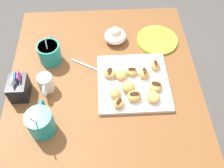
# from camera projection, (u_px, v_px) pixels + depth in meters

# --- Properties ---
(ground_plane) EXTENTS (8.00, 8.00, 0.00)m
(ground_plane) POSITION_uv_depth(u_px,v_px,m) (107.00, 155.00, 1.64)
(ground_plane) COLOR #514C47
(dining_table) EXTENTS (0.99, 0.78, 0.75)m
(dining_table) POSITION_uv_depth(u_px,v_px,m) (104.00, 107.00, 1.14)
(dining_table) COLOR brown
(dining_table) RESTS_ON ground_plane
(pastry_plate_square) EXTENTS (0.29, 0.29, 0.02)m
(pastry_plate_square) POSITION_uv_depth(u_px,v_px,m) (132.00, 82.00, 1.03)
(pastry_plate_square) COLOR white
(pastry_plate_square) RESTS_ON dining_table
(coffee_mug_teal_left) EXTENTS (0.13, 0.09, 0.15)m
(coffee_mug_teal_left) POSITION_uv_depth(u_px,v_px,m) (39.00, 122.00, 0.88)
(coffee_mug_teal_left) COLOR teal
(coffee_mug_teal_left) RESTS_ON dining_table
(coffee_mug_teal_right) EXTENTS (0.13, 0.09, 0.13)m
(coffee_mug_teal_right) POSITION_uv_depth(u_px,v_px,m) (48.00, 52.00, 1.08)
(coffee_mug_teal_right) COLOR teal
(coffee_mug_teal_right) RESTS_ON dining_table
(cream_pitcher_white) EXTENTS (0.10, 0.06, 0.07)m
(cream_pitcher_white) POSITION_uv_depth(u_px,v_px,m) (44.00, 83.00, 1.00)
(cream_pitcher_white) COLOR white
(cream_pitcher_white) RESTS_ON dining_table
(sugar_caddy) EXTENTS (0.09, 0.07, 0.11)m
(sugar_caddy) POSITION_uv_depth(u_px,v_px,m) (18.00, 88.00, 0.98)
(sugar_caddy) COLOR black
(sugar_caddy) RESTS_ON dining_table
(ice_cream_bowl) EXTENTS (0.10, 0.10, 0.07)m
(ice_cream_bowl) POSITION_uv_depth(u_px,v_px,m) (114.00, 35.00, 1.16)
(ice_cream_bowl) COLOR white
(ice_cream_bowl) RESTS_ON dining_table
(saucer_lime_left) EXTENTS (0.19, 0.19, 0.01)m
(saucer_lime_left) POSITION_uv_depth(u_px,v_px,m) (156.00, 40.00, 1.18)
(saucer_lime_left) COLOR #9EC633
(saucer_lime_left) RESTS_ON dining_table
(loose_spoon_near_saucer) EXTENTS (0.09, 0.14, 0.01)m
(loose_spoon_near_saucer) POSITION_uv_depth(u_px,v_px,m) (90.00, 68.00, 1.09)
(loose_spoon_near_saucer) COLOR silver
(loose_spoon_near_saucer) RESTS_ON dining_table
(beignet_0) EXTENTS (0.06, 0.05, 0.03)m
(beignet_0) POSITION_uv_depth(u_px,v_px,m) (143.00, 73.00, 1.03)
(beignet_0) COLOR #DBA351
(beignet_0) RESTS_ON pastry_plate_square
(chocolate_drizzle_0) EXTENTS (0.03, 0.02, 0.00)m
(chocolate_drizzle_0) POSITION_uv_depth(u_px,v_px,m) (143.00, 71.00, 1.02)
(chocolate_drizzle_0) COLOR #381E11
(chocolate_drizzle_0) RESTS_ON beignet_0
(beignet_1) EXTENTS (0.06, 0.06, 0.03)m
(beignet_1) POSITION_uv_depth(u_px,v_px,m) (120.00, 75.00, 1.03)
(beignet_1) COLOR #DBA351
(beignet_1) RESTS_ON pastry_plate_square
(beignet_2) EXTENTS (0.05, 0.04, 0.03)m
(beignet_2) POSITION_uv_depth(u_px,v_px,m) (154.00, 65.00, 1.06)
(beignet_2) COLOR #DBA351
(beignet_2) RESTS_ON pastry_plate_square
(chocolate_drizzle_2) EXTENTS (0.03, 0.01, 0.00)m
(chocolate_drizzle_2) POSITION_uv_depth(u_px,v_px,m) (155.00, 63.00, 1.04)
(chocolate_drizzle_2) COLOR #381E11
(chocolate_drizzle_2) RESTS_ON beignet_2
(beignet_3) EXTENTS (0.06, 0.06, 0.03)m
(beignet_3) POSITION_uv_depth(u_px,v_px,m) (114.00, 93.00, 0.97)
(beignet_3) COLOR #DBA351
(beignet_3) RESTS_ON pastry_plate_square
(beignet_4) EXTENTS (0.05, 0.05, 0.03)m
(beignet_4) POSITION_uv_depth(u_px,v_px,m) (117.00, 104.00, 0.95)
(beignet_4) COLOR #DBA351
(beignet_4) RESTS_ON pastry_plate_square
(chocolate_drizzle_4) EXTENTS (0.03, 0.03, 0.00)m
(chocolate_drizzle_4) POSITION_uv_depth(u_px,v_px,m) (117.00, 101.00, 0.94)
(chocolate_drizzle_4) COLOR #381E11
(chocolate_drizzle_4) RESTS_ON beignet_4
(beignet_5) EXTENTS (0.07, 0.07, 0.03)m
(beignet_5) POSITION_uv_depth(u_px,v_px,m) (154.00, 86.00, 1.00)
(beignet_5) COLOR #DBA351
(beignet_5) RESTS_ON pastry_plate_square
(chocolate_drizzle_5) EXTENTS (0.03, 0.04, 0.00)m
(chocolate_drizzle_5) POSITION_uv_depth(u_px,v_px,m) (155.00, 84.00, 0.98)
(chocolate_drizzle_5) COLOR #381E11
(chocolate_drizzle_5) RESTS_ON beignet_5
(beignet_6) EXTENTS (0.05, 0.06, 0.03)m
(beignet_6) POSITION_uv_depth(u_px,v_px,m) (131.00, 72.00, 1.04)
(beignet_6) COLOR #DBA351
(beignet_6) RESTS_ON pastry_plate_square
(chocolate_drizzle_6) EXTENTS (0.02, 0.03, 0.00)m
(chocolate_drizzle_6) POSITION_uv_depth(u_px,v_px,m) (131.00, 69.00, 1.02)
(chocolate_drizzle_6) COLOR #381E11
(chocolate_drizzle_6) RESTS_ON beignet_6
(beignet_7) EXTENTS (0.07, 0.07, 0.03)m
(beignet_7) POSITION_uv_depth(u_px,v_px,m) (152.00, 97.00, 0.97)
(beignet_7) COLOR #DBA351
(beignet_7) RESTS_ON pastry_plate_square
(beignet_8) EXTENTS (0.06, 0.06, 0.03)m
(beignet_8) POSITION_uv_depth(u_px,v_px,m) (133.00, 96.00, 0.97)
(beignet_8) COLOR #DBA351
(beignet_8) RESTS_ON pastry_plate_square
(chocolate_drizzle_8) EXTENTS (0.02, 0.04, 0.00)m
(chocolate_drizzle_8) POSITION_uv_depth(u_px,v_px,m) (133.00, 94.00, 0.95)
(chocolate_drizzle_8) COLOR #381E11
(chocolate_drizzle_8) RESTS_ON beignet_8
(beignet_9) EXTENTS (0.07, 0.07, 0.04)m
(beignet_9) POSITION_uv_depth(u_px,v_px,m) (127.00, 87.00, 0.99)
(beignet_9) COLOR #DBA351
(beignet_9) RESTS_ON pastry_plate_square
(beignet_10) EXTENTS (0.07, 0.07, 0.03)m
(beignet_10) POSITION_uv_depth(u_px,v_px,m) (108.00, 73.00, 1.03)
(beignet_10) COLOR #DBA351
(beignet_10) RESTS_ON pastry_plate_square
(chocolate_drizzle_10) EXTENTS (0.04, 0.03, 0.00)m
(chocolate_drizzle_10) POSITION_uv_depth(u_px,v_px,m) (108.00, 71.00, 1.02)
(chocolate_drizzle_10) COLOR #381E11
(chocolate_drizzle_10) RESTS_ON beignet_10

